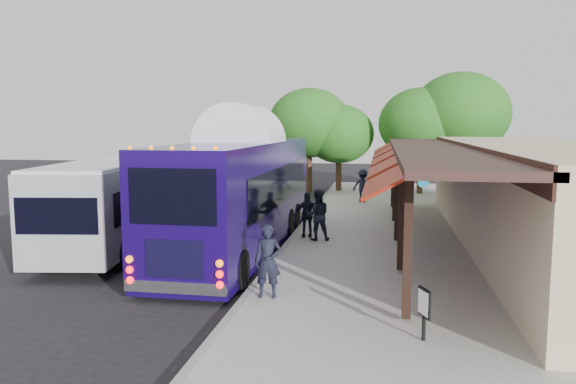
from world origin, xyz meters
The scene contains 15 objects.
ground centered at (0.00, 0.00, 0.00)m, with size 90.00×90.00×0.00m, color black.
sidewalk centered at (5.00, 4.00, 0.07)m, with size 10.00×40.00×0.15m, color #9E9B93.
curb centered at (0.05, 4.00, 0.07)m, with size 0.20×40.00×0.16m, color gray.
station_shelter centered at (8.38, 4.00, 1.85)m, with size 8.15×20.00×3.60m.
coach_bus centered at (-1.45, 2.72, 2.11)m, with size 2.76×12.33×3.92m.
city_bus centered at (-5.94, 3.28, 1.67)m, with size 3.99×11.50×3.03m.
ped_a centered at (0.60, -2.84, 1.03)m, with size 0.64×0.42×1.75m, color black.
ped_b centered at (1.01, 3.90, 1.06)m, with size 0.88×0.69×1.82m, color black.
ped_c centered at (0.60, 4.36, 0.97)m, with size 0.97×0.40×1.65m, color black.
ped_d centered at (2.26, 14.00, 1.01)m, with size 1.11×0.64×1.72m, color black.
sign_board centered at (4.07, -5.00, 0.84)m, with size 0.22×0.44×1.02m.
tree_left centered at (0.60, 19.05, 3.63)m, with size 4.26×4.26×5.45m.
tree_mid centered at (5.46, 18.37, 4.25)m, with size 4.98×4.98×6.38m.
tree_right centered at (7.67, 18.49, 4.83)m, with size 5.66×5.66×7.25m.
tree_far centered at (-1.24, 19.01, 4.30)m, with size 5.04×5.04×6.45m.
Camera 1 is at (3.22, -15.57, 4.26)m, focal length 35.00 mm.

